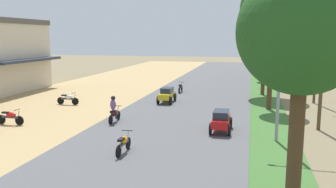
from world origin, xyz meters
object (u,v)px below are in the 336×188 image
(median_tree_third, at_px, (266,10))
(utility_pole_near, at_px, (318,39))
(median_tree_fourth, at_px, (265,37))
(median_tree_fifth, at_px, (262,27))
(streetlamp_mid, at_px, (265,46))
(car_sedan_yellow, at_px, (167,94))
(median_tree_nearest, at_px, (302,33))
(motorbike_ahead_third, at_px, (124,142))
(parked_motorbike_fifth, at_px, (10,117))
(car_sedan_red, at_px, (221,120))
(motorbike_ahead_fifth, at_px, (181,87))
(median_tree_second, at_px, (272,33))
(motorbike_ahead_fourth, at_px, (114,110))
(streetlamp_far, at_px, (261,44))
(parked_motorbike_sixth, at_px, (68,98))
(utility_pole_far, at_px, (323,56))
(streetlamp_near, at_px, (280,58))

(median_tree_third, xyz_separation_m, utility_pole_near, (3.88, -3.05, -2.41))
(median_tree_third, relative_size, utility_pole_near, 1.06)
(median_tree_fourth, relative_size, median_tree_fifth, 0.82)
(streetlamp_mid, height_order, car_sedan_yellow, streetlamp_mid)
(streetlamp_mid, bearing_deg, median_tree_nearest, -90.06)
(motorbike_ahead_third, bearing_deg, parked_motorbike_fifth, 157.79)
(car_sedan_red, bearing_deg, motorbike_ahead_fifth, 110.42)
(utility_pole_near, xyz_separation_m, motorbike_ahead_fifth, (-11.33, 2.49, -4.52))
(median_tree_nearest, bearing_deg, car_sedan_red, 108.14)
(parked_motorbike_fifth, bearing_deg, car_sedan_yellow, 50.43)
(median_tree_second, distance_m, median_tree_fourth, 17.71)
(parked_motorbike_fifth, relative_size, motorbike_ahead_fourth, 1.00)
(parked_motorbike_fifth, relative_size, streetlamp_far, 0.25)
(streetlamp_mid, relative_size, motorbike_ahead_fifth, 3.97)
(motorbike_ahead_third, bearing_deg, median_tree_nearest, -30.18)
(parked_motorbike_sixth, distance_m, utility_pole_near, 19.88)
(median_tree_third, height_order, motorbike_ahead_fifth, median_tree_third)
(car_sedan_red, distance_m, motorbike_ahead_fourth, 6.55)
(motorbike_ahead_fourth, bearing_deg, motorbike_ahead_fifth, 82.44)
(median_tree_third, height_order, utility_pole_far, median_tree_third)
(car_sedan_yellow, bearing_deg, utility_pole_far, -29.61)
(motorbike_ahead_third, bearing_deg, car_sedan_yellow, 94.50)
(median_tree_fourth, height_order, car_sedan_yellow, median_tree_fourth)
(parked_motorbike_fifth, distance_m, motorbike_ahead_fifth, 16.15)
(parked_motorbike_fifth, relative_size, motorbike_ahead_third, 1.00)
(streetlamp_near, relative_size, motorbike_ahead_fifth, 3.97)
(median_tree_fourth, bearing_deg, parked_motorbike_sixth, -127.90)
(streetlamp_near, distance_m, utility_pole_near, 12.23)
(median_tree_nearest, distance_m, streetlamp_mid, 29.39)
(median_tree_second, bearing_deg, streetlamp_far, 89.98)
(parked_motorbike_sixth, distance_m, motorbike_ahead_fourth, 7.27)
(motorbike_ahead_third, bearing_deg, median_tree_fifth, 79.49)
(utility_pole_far, bearing_deg, median_tree_nearest, -103.51)
(median_tree_second, xyz_separation_m, utility_pole_far, (2.51, -5.06, -1.31))
(median_tree_second, distance_m, motorbike_ahead_fourth, 12.22)
(streetlamp_far, distance_m, utility_pole_far, 35.05)
(streetlamp_near, height_order, utility_pole_near, utility_pole_near)
(median_tree_nearest, distance_m, motorbike_ahead_fourth, 13.88)
(median_tree_fourth, height_order, streetlamp_far, streetlamp_far)
(streetlamp_far, bearing_deg, car_sedan_yellow, -104.92)
(median_tree_third, bearing_deg, utility_pole_far, -76.73)
(car_sedan_red, height_order, motorbike_ahead_fourth, motorbike_ahead_fourth)
(median_tree_fifth, bearing_deg, utility_pole_near, -80.01)
(motorbike_ahead_fourth, bearing_deg, streetlamp_near, -10.34)
(median_tree_fourth, xyz_separation_m, utility_pole_near, (3.46, -14.10, -0.13))
(median_tree_nearest, relative_size, median_tree_fourth, 1.04)
(parked_motorbike_sixth, relative_size, streetlamp_mid, 0.25)
(median_tree_fifth, height_order, motorbike_ahead_fourth, median_tree_fifth)
(streetlamp_near, bearing_deg, streetlamp_far, 90.00)
(parked_motorbike_fifth, relative_size, car_sedan_yellow, 0.80)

